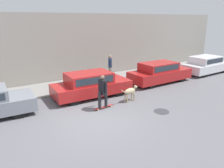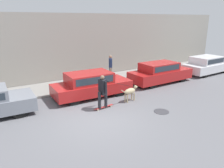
% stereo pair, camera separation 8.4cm
% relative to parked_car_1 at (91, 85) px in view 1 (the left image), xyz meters
% --- Properties ---
extents(ground_plane, '(36.00, 36.00, 0.00)m').
position_rel_parked_car_1_xyz_m(ground_plane, '(-1.13, -2.84, -0.66)').
color(ground_plane, slate).
extents(back_wall, '(32.00, 0.30, 4.48)m').
position_rel_parked_car_1_xyz_m(back_wall, '(-1.13, 3.78, 1.58)').
color(back_wall, '#9E998E').
rests_on(back_wall, ground_plane).
extents(sidewalk_curb, '(30.00, 2.51, 0.14)m').
position_rel_parked_car_1_xyz_m(sidewalk_curb, '(-1.13, 2.35, -0.59)').
color(sidewalk_curb, gray).
rests_on(sidewalk_curb, ground_plane).
extents(parked_car_1, '(4.32, 1.86, 1.35)m').
position_rel_parked_car_1_xyz_m(parked_car_1, '(0.00, 0.00, 0.00)').
color(parked_car_1, black).
rests_on(parked_car_1, ground_plane).
extents(parked_car_2, '(4.43, 1.69, 1.36)m').
position_rel_parked_car_1_xyz_m(parked_car_2, '(5.12, -0.00, 0.00)').
color(parked_car_2, black).
rests_on(parked_car_2, ground_plane).
extents(parked_car_3, '(4.22, 1.87, 1.33)m').
position_rel_parked_car_1_xyz_m(parked_car_3, '(10.10, -0.00, -0.01)').
color(parked_car_3, black).
rests_on(parked_car_3, ground_plane).
extents(dog, '(1.16, 0.43, 0.77)m').
position_rel_parked_car_1_xyz_m(dog, '(1.36, -1.74, -0.14)').
color(dog, tan).
rests_on(dog, ground_plane).
extents(skateboarder, '(2.57, 0.60, 1.64)m').
position_rel_parked_car_1_xyz_m(skateboarder, '(-0.33, -1.87, 0.27)').
color(skateboarder, beige).
rests_on(skateboarder, ground_plane).
extents(pedestrian_with_bag, '(0.42, 0.63, 1.65)m').
position_rel_parked_car_1_xyz_m(pedestrian_with_bag, '(2.47, 1.99, 0.40)').
color(pedestrian_with_bag, '#28282D').
rests_on(pedestrian_with_bag, sidewalk_curb).
extents(manhole_cover, '(0.70, 0.70, 0.01)m').
position_rel_parked_car_1_xyz_m(manhole_cover, '(1.77, -3.61, -0.65)').
color(manhole_cover, '#38383D').
rests_on(manhole_cover, ground_plane).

